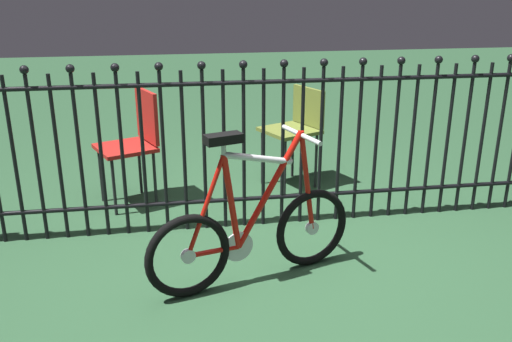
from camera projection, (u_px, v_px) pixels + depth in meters
ground_plane at (272, 262)px, 3.45m from camera, size 20.00×20.00×0.00m
iron_fence at (250, 142)px, 3.76m from camera, size 4.61×0.07×1.23m
bicycle at (253, 231)px, 3.15m from camera, size 1.24×0.50×0.91m
chair_red at (135, 137)px, 4.20m from camera, size 0.53×0.53×0.88m
chair_olive at (297, 125)px, 4.58m from camera, size 0.54×0.54×0.82m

